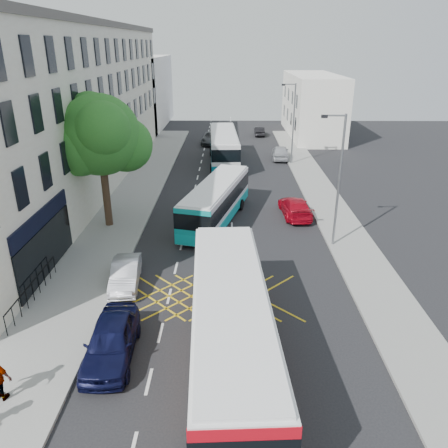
{
  "coord_description": "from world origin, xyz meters",
  "views": [
    {
      "loc": [
        -0.21,
        -12.85,
        11.78
      ],
      "look_at": [
        -0.49,
        10.22,
        2.2
      ],
      "focal_mm": 35.0,
      "sensor_mm": 36.0,
      "label": 1
    }
  ],
  "objects_px": {
    "bus_far": "(224,147)",
    "distant_car_grey": "(212,138)",
    "lamp_far": "(293,120)",
    "street_tree": "(100,136)",
    "red_hatchback": "(295,207)",
    "lamp_near": "(338,175)",
    "bus_near": "(230,328)",
    "bus_mid": "(216,202)",
    "parked_car_blue": "(111,341)",
    "distant_car_dark": "(259,131)",
    "parked_car_silver": "(125,274)",
    "distant_car_silver": "(280,152)"
  },
  "relations": [
    {
      "from": "street_tree",
      "to": "parked_car_blue",
      "type": "distance_m",
      "value": 15.07
    },
    {
      "from": "street_tree",
      "to": "bus_far",
      "type": "relative_size",
      "value": 0.74
    },
    {
      "from": "lamp_far",
      "to": "parked_car_blue",
      "type": "distance_m",
      "value": 32.77
    },
    {
      "from": "red_hatchback",
      "to": "distant_car_grey",
      "type": "relative_size",
      "value": 0.9
    },
    {
      "from": "lamp_near",
      "to": "bus_near",
      "type": "bearing_deg",
      "value": -119.75
    },
    {
      "from": "bus_near",
      "to": "parked_car_silver",
      "type": "xyz_separation_m",
      "value": [
        -5.47,
        6.18,
        -1.16
      ]
    },
    {
      "from": "parked_car_silver",
      "to": "red_hatchback",
      "type": "xyz_separation_m",
      "value": [
        10.25,
        10.07,
        0.04
      ]
    },
    {
      "from": "lamp_far",
      "to": "distant_car_silver",
      "type": "relative_size",
      "value": 1.81
    },
    {
      "from": "lamp_near",
      "to": "bus_mid",
      "type": "bearing_deg",
      "value": 151.31
    },
    {
      "from": "lamp_far",
      "to": "distant_car_grey",
      "type": "relative_size",
      "value": 1.54
    },
    {
      "from": "distant_car_grey",
      "to": "distant_car_silver",
      "type": "xyz_separation_m",
      "value": [
        7.77,
        -7.86,
        0.03
      ]
    },
    {
      "from": "lamp_far",
      "to": "bus_far",
      "type": "xyz_separation_m",
      "value": [
        -6.97,
        0.4,
        -2.88
      ]
    },
    {
      "from": "bus_far",
      "to": "distant_car_dark",
      "type": "xyz_separation_m",
      "value": [
        4.7,
        15.05,
        -1.13
      ]
    },
    {
      "from": "bus_far",
      "to": "parked_car_blue",
      "type": "distance_m",
      "value": 31.28
    },
    {
      "from": "lamp_near",
      "to": "parked_car_blue",
      "type": "xyz_separation_m",
      "value": [
        -11.1,
        -10.6,
        -3.83
      ]
    },
    {
      "from": "lamp_near",
      "to": "bus_near",
      "type": "distance_m",
      "value": 13.06
    },
    {
      "from": "lamp_far",
      "to": "distant_car_dark",
      "type": "height_order",
      "value": "lamp_far"
    },
    {
      "from": "lamp_near",
      "to": "bus_far",
      "type": "relative_size",
      "value": 0.68
    },
    {
      "from": "bus_near",
      "to": "distant_car_grey",
      "type": "bearing_deg",
      "value": 90.07
    },
    {
      "from": "bus_near",
      "to": "bus_mid",
      "type": "height_order",
      "value": "bus_near"
    },
    {
      "from": "red_hatchback",
      "to": "distant_car_grey",
      "type": "bearing_deg",
      "value": -78.18
    },
    {
      "from": "lamp_far",
      "to": "street_tree",
      "type": "bearing_deg",
      "value": -130.81
    },
    {
      "from": "bus_mid",
      "to": "parked_car_blue",
      "type": "bearing_deg",
      "value": -89.74
    },
    {
      "from": "bus_near",
      "to": "parked_car_silver",
      "type": "height_order",
      "value": "bus_near"
    },
    {
      "from": "street_tree",
      "to": "distant_car_grey",
      "type": "height_order",
      "value": "street_tree"
    },
    {
      "from": "bus_far",
      "to": "lamp_near",
      "type": "bearing_deg",
      "value": -73.9
    },
    {
      "from": "distant_car_grey",
      "to": "distant_car_dark",
      "type": "relative_size",
      "value": 1.43
    },
    {
      "from": "lamp_near",
      "to": "bus_far",
      "type": "distance_m",
      "value": 21.75
    },
    {
      "from": "red_hatchback",
      "to": "lamp_near",
      "type": "bearing_deg",
      "value": 102.75
    },
    {
      "from": "distant_car_silver",
      "to": "bus_far",
      "type": "bearing_deg",
      "value": 20.4
    },
    {
      "from": "street_tree",
      "to": "lamp_far",
      "type": "relative_size",
      "value": 1.1
    },
    {
      "from": "distant_car_silver",
      "to": "street_tree",
      "type": "bearing_deg",
      "value": 58.19
    },
    {
      "from": "lamp_far",
      "to": "bus_near",
      "type": "xyz_separation_m",
      "value": [
        -6.33,
        -31.07,
        -2.82
      ]
    },
    {
      "from": "bus_near",
      "to": "distant_car_grey",
      "type": "xyz_separation_m",
      "value": [
        -2.24,
        41.15,
        -1.08
      ]
    },
    {
      "from": "lamp_near",
      "to": "bus_far",
      "type": "bearing_deg",
      "value": 108.85
    },
    {
      "from": "lamp_near",
      "to": "bus_near",
      "type": "height_order",
      "value": "lamp_near"
    },
    {
      "from": "street_tree",
      "to": "distant_car_silver",
      "type": "bearing_deg",
      "value": 54.15
    },
    {
      "from": "red_hatchback",
      "to": "distant_car_grey",
      "type": "distance_m",
      "value": 25.87
    },
    {
      "from": "street_tree",
      "to": "bus_near",
      "type": "height_order",
      "value": "street_tree"
    },
    {
      "from": "street_tree",
      "to": "distant_car_dark",
      "type": "xyz_separation_m",
      "value": [
        12.44,
        32.49,
        -5.69
      ]
    },
    {
      "from": "lamp_near",
      "to": "distant_car_grey",
      "type": "bearing_deg",
      "value": 105.91
    },
    {
      "from": "street_tree",
      "to": "red_hatchback",
      "type": "bearing_deg",
      "value": 9.51
    },
    {
      "from": "bus_mid",
      "to": "street_tree",
      "type": "bearing_deg",
      "value": -157.24
    },
    {
      "from": "red_hatchback",
      "to": "distant_car_dark",
      "type": "height_order",
      "value": "red_hatchback"
    },
    {
      "from": "bus_mid",
      "to": "parked_car_silver",
      "type": "bearing_deg",
      "value": -101.95
    },
    {
      "from": "bus_far",
      "to": "distant_car_dark",
      "type": "height_order",
      "value": "bus_far"
    },
    {
      "from": "bus_far",
      "to": "distant_car_grey",
      "type": "bearing_deg",
      "value": 96.68
    },
    {
      "from": "lamp_far",
      "to": "distant_car_dark",
      "type": "xyz_separation_m",
      "value": [
        -2.27,
        15.45,
        -4.02
      ]
    },
    {
      "from": "bus_far",
      "to": "parked_car_blue",
      "type": "bearing_deg",
      "value": -100.35
    },
    {
      "from": "parked_car_silver",
      "to": "red_hatchback",
      "type": "distance_m",
      "value": 14.37
    }
  ]
}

